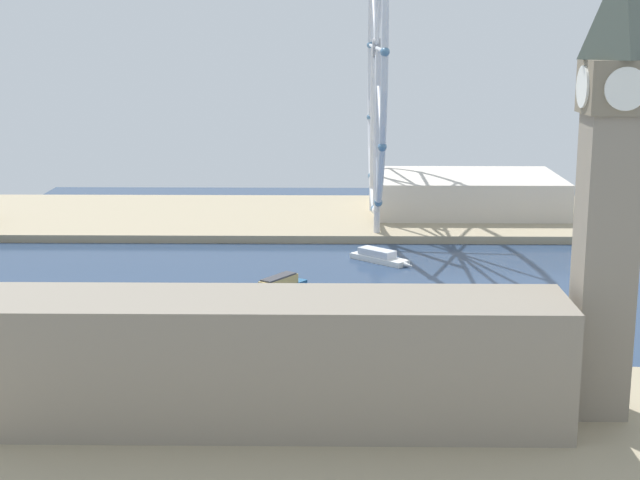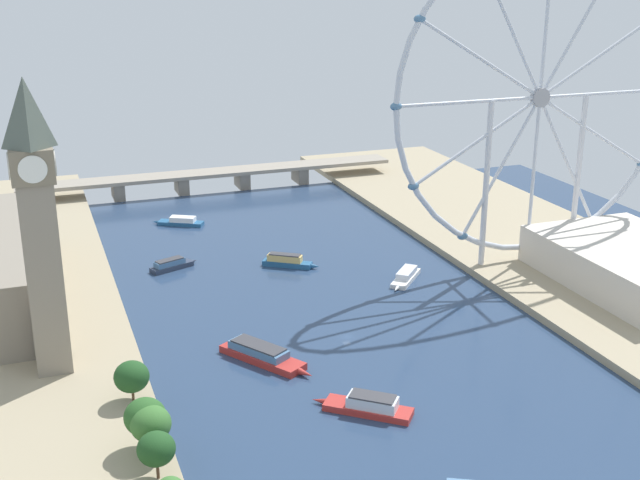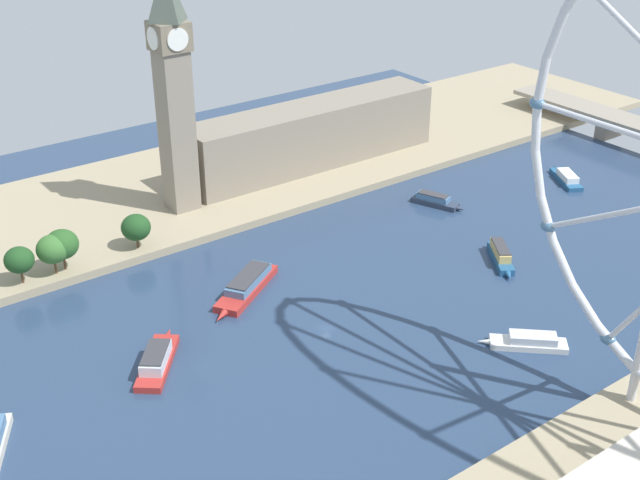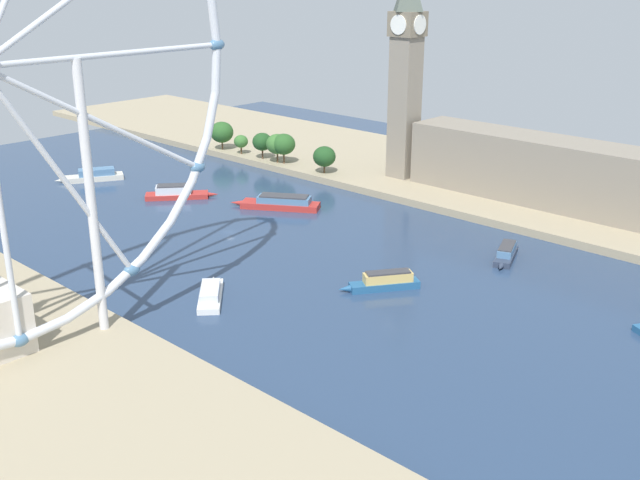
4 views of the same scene
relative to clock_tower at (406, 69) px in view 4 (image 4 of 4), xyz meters
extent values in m
plane|color=navy|center=(97.53, -4.12, -50.40)|extent=(401.70, 401.70, 0.00)
cube|color=tan|center=(-18.32, -4.12, -48.90)|extent=(90.00, 520.00, 3.00)
cube|color=gray|center=(0.00, 0.00, -16.96)|extent=(10.58, 10.58, 60.87)
cube|color=#776B57|center=(0.00, 0.00, 18.58)|extent=(12.28, 12.28, 10.22)
cylinder|color=white|center=(0.00, 6.35, 18.58)|extent=(8.04, 0.50, 8.04)
cylinder|color=white|center=(0.00, -6.35, 18.58)|extent=(8.04, 0.50, 8.04)
cylinder|color=white|center=(6.35, 0.00, 18.58)|extent=(0.50, 8.04, 8.04)
cylinder|color=white|center=(-6.35, 0.00, 18.58)|extent=(0.50, 8.04, 8.04)
cube|color=gray|center=(-6.46, 66.19, -34.48)|extent=(22.00, 116.38, 25.85)
cylinder|color=#513823|center=(21.58, -99.19, -45.30)|extent=(0.80, 0.80, 4.21)
ellipsoid|color=#285623|center=(21.58, -99.19, -38.45)|extent=(11.84, 11.84, 10.65)
cylinder|color=#513823|center=(21.40, -84.73, -45.64)|extent=(0.80, 0.80, 3.53)
ellipsoid|color=#386B2D|center=(21.40, -84.73, -41.05)|extent=(7.04, 7.04, 6.34)
cylinder|color=#513823|center=(20.82, -69.64, -45.13)|extent=(0.80, 0.80, 4.53)
ellipsoid|color=#1E471E|center=(20.82, -69.64, -39.03)|extent=(9.59, 9.59, 8.63)
cylinder|color=#513823|center=(21.26, -58.65, -45.02)|extent=(0.80, 0.80, 4.76)
ellipsoid|color=#386B2D|center=(21.26, -58.65, -38.38)|extent=(10.65, 10.65, 9.59)
cylinder|color=#513823|center=(20.35, -55.14, -44.95)|extent=(0.80, 0.80, 4.91)
ellipsoid|color=#285623|center=(20.35, -55.14, -38.07)|extent=(11.07, 11.07, 9.96)
cylinder|color=#513823|center=(20.39, -28.75, -45.58)|extent=(0.80, 0.80, 3.64)
ellipsoid|color=#1E471E|center=(20.39, -28.75, -39.64)|extent=(10.30, 10.30, 9.27)
cylinder|color=silver|center=(165.60, 37.04, 21.92)|extent=(64.40, 1.44, 1.44)
cylinder|color=silver|center=(169.92, 37.04, 5.82)|extent=(56.49, 1.44, 33.45)
cylinder|color=silver|center=(181.70, 37.04, -5.97)|extent=(33.45, 1.44, 56.49)
cylinder|color=silver|center=(197.80, 37.04, -10.28)|extent=(1.44, 1.44, 64.40)
ellipsoid|color=teal|center=(133.40, 37.04, 21.92)|extent=(4.80, 3.20, 3.20)
ellipsoid|color=teal|center=(142.03, 37.04, -10.28)|extent=(4.80, 3.20, 3.20)
ellipsoid|color=teal|center=(165.60, 37.04, -33.85)|extent=(4.80, 3.20, 3.20)
ellipsoid|color=teal|center=(197.80, 37.04, -42.48)|extent=(4.80, 3.20, 3.20)
cylinder|color=silver|center=(175.26, 37.04, -12.74)|extent=(2.40, 2.40, 69.32)
cube|color=#235684|center=(99.45, 69.92, -49.26)|extent=(20.39, 16.05, 2.28)
cone|color=#235684|center=(109.68, 62.96, -49.26)|extent=(4.45, 4.04, 2.28)
cube|color=#DBB766|center=(98.56, 70.52, -46.71)|extent=(14.62, 11.78, 2.82)
cube|color=#38383D|center=(98.56, 70.52, -45.05)|extent=(13.28, 10.78, 0.50)
cube|color=#B22D28|center=(64.51, -11.75, -49.18)|extent=(23.84, 31.00, 2.44)
cone|color=#B22D28|center=(74.25, -27.17, -49.18)|extent=(5.08, 6.08, 2.44)
cube|color=teal|center=(63.67, -10.43, -46.69)|extent=(17.31, 21.75, 2.53)
cube|color=#38383D|center=(63.67, -10.43, -45.16)|extent=(15.89, 19.77, 0.54)
cube|color=#2D384C|center=(52.03, 83.67, -49.38)|extent=(19.49, 11.90, 2.03)
cone|color=#2D384C|center=(62.21, 87.67, -49.38)|extent=(3.90, 3.13, 2.03)
cube|color=teal|center=(51.16, 83.33, -47.25)|extent=(13.93, 9.04, 2.23)
cube|color=#38383D|center=(51.16, 83.33, -45.92)|extent=(12.63, 8.36, 0.43)
cube|color=white|center=(140.33, 37.55, -49.48)|extent=(19.69, 20.62, 1.84)
cone|color=white|center=(131.60, 28.06, -49.48)|extent=(4.06, 4.19, 1.84)
cube|color=silver|center=(141.09, 38.36, -47.32)|extent=(13.08, 13.57, 2.49)
cube|color=#B22D28|center=(84.33, -53.87, -49.38)|extent=(24.76, 22.21, 2.04)
cone|color=#B22D28|center=(72.70, -44.32, -49.38)|extent=(4.90, 4.53, 2.04)
cube|color=silver|center=(85.33, -54.69, -46.76)|extent=(15.20, 14.06, 3.22)
cube|color=#38383D|center=(85.33, -54.69, -44.90)|extent=(13.89, 12.90, 0.49)
cube|color=beige|center=(93.22, -104.04, -49.21)|extent=(26.17, 18.65, 2.38)
cone|color=beige|center=(106.38, -111.03, -49.21)|extent=(5.19, 4.27, 2.38)
cube|color=teal|center=(92.08, -103.43, -46.55)|extent=(16.73, 12.88, 2.94)
camera|label=1|loc=(-183.81, 53.76, 29.45)|focal=53.50mm
camera|label=2|loc=(-1.33, -248.13, 74.66)|focal=46.34mm
camera|label=3|loc=(270.62, -134.83, 91.52)|focal=47.89mm
camera|label=4|loc=(268.13, 202.25, 42.36)|focal=43.08mm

